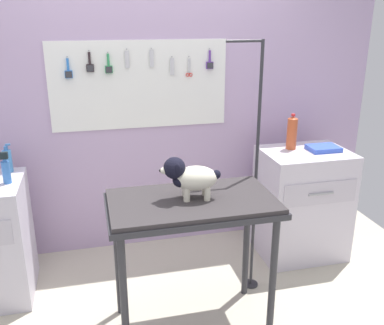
{
  "coord_description": "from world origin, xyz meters",
  "views": [
    {
      "loc": [
        -0.43,
        -2.16,
        1.93
      ],
      "look_at": [
        0.12,
        0.11,
        1.12
      ],
      "focal_mm": 40.26,
      "sensor_mm": 36.0,
      "label": 1
    }
  ],
  "objects_px": {
    "grooming_table": "(192,214)",
    "cabinet_right": "(302,203)",
    "dog": "(190,177)",
    "grooming_arm": "(255,181)",
    "soda_bottle": "(292,133)"
  },
  "relations": [
    {
      "from": "grooming_table",
      "to": "cabinet_right",
      "type": "bearing_deg",
      "value": 31.16
    },
    {
      "from": "grooming_table",
      "to": "cabinet_right",
      "type": "distance_m",
      "value": 1.32
    },
    {
      "from": "dog",
      "to": "cabinet_right",
      "type": "height_order",
      "value": "dog"
    },
    {
      "from": "grooming_arm",
      "to": "cabinet_right",
      "type": "bearing_deg",
      "value": 31.71
    },
    {
      "from": "grooming_arm",
      "to": "cabinet_right",
      "type": "relative_size",
      "value": 1.98
    },
    {
      "from": "dog",
      "to": "soda_bottle",
      "type": "bearing_deg",
      "value": 36.16
    },
    {
      "from": "cabinet_right",
      "to": "soda_bottle",
      "type": "relative_size",
      "value": 3.15
    },
    {
      "from": "dog",
      "to": "grooming_arm",
      "type": "bearing_deg",
      "value": 29.04
    },
    {
      "from": "grooming_arm",
      "to": "cabinet_right",
      "type": "height_order",
      "value": "grooming_arm"
    },
    {
      "from": "cabinet_right",
      "to": "soda_bottle",
      "type": "height_order",
      "value": "soda_bottle"
    },
    {
      "from": "grooming_table",
      "to": "dog",
      "type": "relative_size",
      "value": 2.81
    },
    {
      "from": "grooming_table",
      "to": "dog",
      "type": "xyz_separation_m",
      "value": [
        -0.01,
        0.01,
        0.24
      ]
    },
    {
      "from": "grooming_arm",
      "to": "soda_bottle",
      "type": "distance_m",
      "value": 0.69
    },
    {
      "from": "grooming_arm",
      "to": "dog",
      "type": "distance_m",
      "value": 0.64
    },
    {
      "from": "grooming_table",
      "to": "soda_bottle",
      "type": "relative_size",
      "value": 3.54
    }
  ]
}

